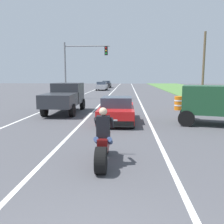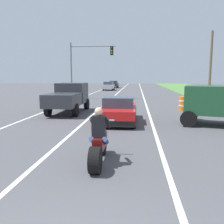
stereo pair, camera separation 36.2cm
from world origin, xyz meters
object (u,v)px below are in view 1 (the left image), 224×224
Objects in this scene: pickup_truck_left_lane_dark_grey at (65,96)px; traffic_light_mast_near at (79,61)px; construction_barrel_mid at (178,103)px; motorcycle_with_rider at (103,144)px; distant_car_further_ahead at (107,84)px; sports_car_red at (117,110)px; pickup_truck_right_shoulder_dark_green at (224,103)px; distant_car_far_ahead at (102,86)px; construction_barrel_nearest at (187,110)px.

pickup_truck_left_lane_dark_grey is 0.80× the size of traffic_light_mast_near.
pickup_truck_left_lane_dark_grey is at bearing -166.62° from construction_barrel_mid.
motorcycle_with_rider is 0.55× the size of distant_car_further_ahead.
sports_car_red is 6.57m from construction_barrel_mid.
motorcycle_with_rider is 45.21m from distant_car_further_ahead.
distant_car_far_ahead is (-9.35, 30.15, -0.33)m from pickup_truck_right_shoulder_dark_green.
construction_barrel_nearest is 0.25× the size of distant_car_further_ahead.
construction_barrel_mid is (0.29, 3.88, 0.00)m from construction_barrel_nearest.
pickup_truck_left_lane_dark_grey is (-3.65, 3.09, 0.48)m from sports_car_red.
distant_car_further_ahead is (-8.22, 33.63, 0.27)m from construction_barrel_mid.
distant_car_far_ahead is 9.03m from distant_car_further_ahead.
pickup_truck_right_shoulder_dark_green is 1.29× the size of distant_car_far_ahead.
traffic_light_mast_near is 1.50× the size of distant_car_far_ahead.
motorcycle_with_rider is 8.02m from pickup_truck_right_shoulder_dark_green.
construction_barrel_mid is 0.25× the size of distant_car_further_ahead.
sports_car_red is 29.85m from distant_car_far_ahead.
pickup_truck_right_shoulder_dark_green is 40.27m from distant_car_further_ahead.
distant_car_far_ahead is at bearing 96.18° from motorcycle_with_rider.
sports_car_red is at bearing -84.18° from distant_car_further_ahead.
pickup_truck_left_lane_dark_grey is at bearing -89.28° from distant_car_far_ahead.
distant_car_further_ahead is (0.69, 25.54, -3.25)m from traffic_light_mast_near.
sports_car_red is 4.81m from pickup_truck_left_lane_dark_grey.
motorcycle_with_rider is at bearing -110.93° from construction_barrel_mid.
sports_car_red reaches higher than construction_barrel_mid.
pickup_truck_left_lane_dark_grey is at bearing -84.41° from traffic_light_mast_near.
construction_barrel_nearest is at bearing 15.36° from sports_car_red.
construction_barrel_mid is at bearing -76.27° from distant_car_further_ahead.
sports_car_red is 1.08× the size of distant_car_further_ahead.
motorcycle_with_rider is 2.21× the size of construction_barrel_mid.
motorcycle_with_rider is 0.51× the size of sports_car_red.
pickup_truck_left_lane_dark_grey is at bearing -89.54° from distant_car_further_ahead.
distant_car_further_ahead is (0.05, 9.03, 0.00)m from distant_car_far_ahead.
sports_car_red is at bearing -40.29° from pickup_truck_left_lane_dark_grey.
pickup_truck_left_lane_dark_grey is 8.18m from construction_barrel_mid.
traffic_light_mast_near is (-4.63, 13.08, 3.39)m from sports_car_red.
motorcycle_with_rider reaches higher than distant_car_further_ahead.
distant_car_far_ahead is (-8.27, 24.60, 0.27)m from construction_barrel_mid.
distant_car_far_ahead is at bearing 108.57° from construction_barrel_mid.
traffic_light_mast_near reaches higher than sports_car_red.
sports_car_red is at bearing 173.95° from pickup_truck_right_shoulder_dark_green.
pickup_truck_left_lane_dark_grey is 35.52m from distant_car_further_ahead.
sports_car_red is at bearing -130.69° from construction_barrel_mid.
traffic_light_mast_near is at bearing 126.22° from pickup_truck_right_shoulder_dark_green.
pickup_truck_right_shoulder_dark_green is 5.14× the size of construction_barrel_nearest.
traffic_light_mast_near reaches higher than pickup_truck_right_shoulder_dark_green.
sports_car_red is 4.14m from construction_barrel_nearest.
motorcycle_with_rider is at bearing -69.48° from pickup_truck_left_lane_dark_grey.
sports_car_red is 0.84× the size of pickup_truck_right_shoulder_dark_green.
traffic_light_mast_near is (-9.99, 13.65, 2.91)m from pickup_truck_right_shoulder_dark_green.
pickup_truck_right_shoulder_dark_green is (9.02, -3.66, 0.00)m from pickup_truck_left_lane_dark_grey.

